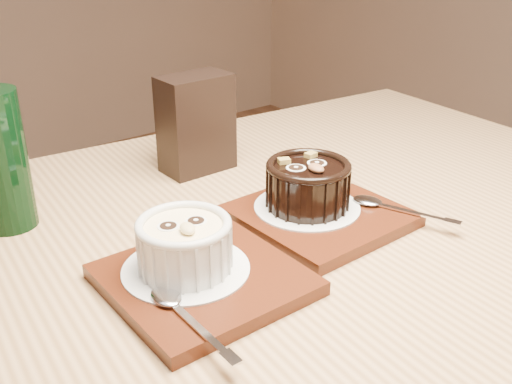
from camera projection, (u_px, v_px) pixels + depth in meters
table at (252, 307)px, 0.73m from camera, size 1.27×0.91×0.75m
tray_left at (204, 280)px, 0.60m from camera, size 0.18×0.18×0.01m
doily_left at (186, 269)px, 0.61m from camera, size 0.13×0.13×0.00m
ramekin_white at (184, 243)px, 0.59m from camera, size 0.10×0.10×0.06m
spoon_left at (185, 314)px, 0.53m from camera, size 0.03×0.13×0.01m
tray_right at (320, 216)px, 0.73m from camera, size 0.18×0.18×0.01m
doily_right at (307, 207)px, 0.73m from camera, size 0.13×0.13×0.00m
ramekin_dark at (308, 183)px, 0.72m from camera, size 0.10×0.10×0.06m
spoon_right at (395, 207)px, 0.73m from camera, size 0.07×0.13×0.01m
condiment_stand at (196, 124)px, 0.85m from camera, size 0.10×0.06×0.14m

